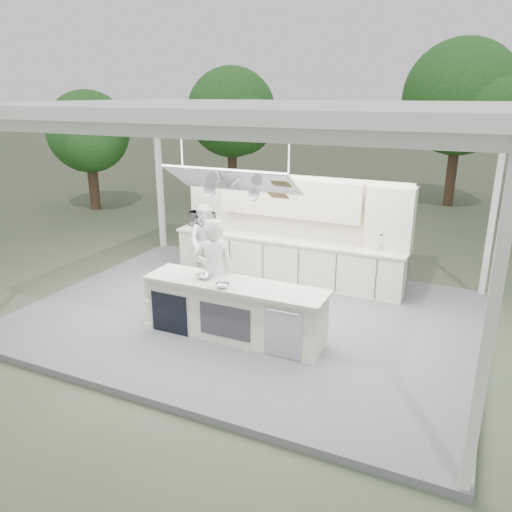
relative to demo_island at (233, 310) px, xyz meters
The scene contains 12 objects.
ground 1.10m from the demo_island, 101.07° to the left, with size 90.00×90.00×0.00m, color #474D34.
stage_deck 1.07m from the demo_island, 101.07° to the left, with size 8.00×6.00×0.12m, color slate.
tent 3.25m from the demo_island, 101.05° to the left, with size 8.20×6.20×3.86m.
demo_island is the anchor object (origin of this frame).
back_counter 2.82m from the demo_island, 93.63° to the left, with size 5.08×0.72×0.95m.
back_wall_unit 3.19m from the demo_island, 84.98° to the left, with size 5.05×0.48×2.25m.
tree_cluster 11.02m from the demo_island, 91.82° to the left, with size 19.55×9.40×5.85m.
head_chef 0.73m from the demo_island, 153.31° to the left, with size 0.70×0.46×1.93m, color silver.
sous_chef 2.74m from the demo_island, 129.39° to the left, with size 0.82×0.64×1.68m, color white.
toaster_oven 3.84m from the demo_island, 127.86° to the left, with size 0.60×0.41×0.33m, color #B6B9BD.
bowl_large 0.74m from the demo_island, behind, with size 0.27×0.27×0.07m, color silver.
bowl_small 0.57m from the demo_island, 105.96° to the right, with size 0.22×0.22×0.07m, color silver.
Camera 1 is at (3.69, -7.60, 4.02)m, focal length 35.00 mm.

